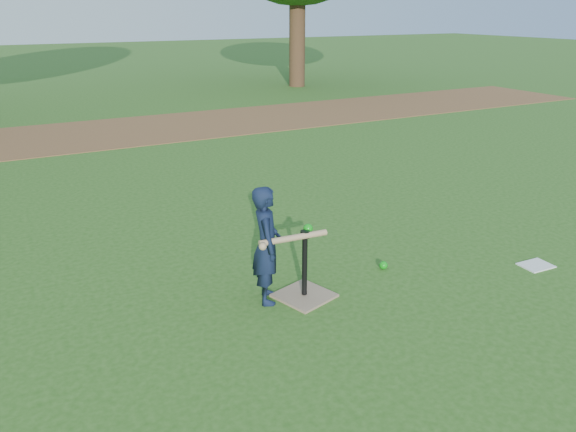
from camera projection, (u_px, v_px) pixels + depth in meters
name	position (u px, v px, depth m)	size (l,w,h in m)	color
ground	(312.00, 278.00, 5.21)	(80.00, 80.00, 0.00)	#285116
dirt_strip	(125.00, 131.00, 11.41)	(24.00, 3.00, 0.01)	brown
child	(267.00, 245.00, 4.65)	(0.37, 0.24, 1.02)	black
wiffle_ball_ground	(384.00, 265.00, 5.38)	(0.08, 0.08, 0.08)	#0D9513
clipboard	(536.00, 265.00, 5.45)	(0.30, 0.23, 0.01)	white
batting_tee	(304.00, 285.00, 4.84)	(0.54, 0.54, 0.61)	#94765D
swing_action	(293.00, 237.00, 4.61)	(0.63, 0.17, 0.10)	tan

